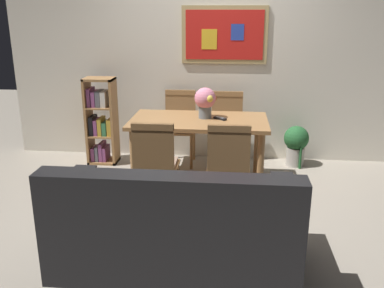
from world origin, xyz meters
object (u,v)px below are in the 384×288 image
at_px(dining_chair_near_right, 229,162).
at_px(potted_ivy, 296,144).
at_px(dining_chair_near_left, 155,160).
at_px(dining_chair_far_left, 180,121).
at_px(bookshelf, 101,122).
at_px(dining_table, 199,129).
at_px(tv_remote, 220,118).
at_px(flower_vase, 205,100).
at_px(dining_chair_far_right, 227,123).
at_px(leather_couch, 174,229).

xyz_separation_m(dining_chair_near_right, potted_ivy, (0.82, 1.44, -0.25)).
bearing_deg(potted_ivy, dining_chair_near_left, -136.01).
xyz_separation_m(dining_chair_far_left, bookshelf, (-0.98, -0.11, -0.02)).
bearing_deg(dining_table, tv_remote, 4.09).
bearing_deg(potted_ivy, tv_remote, -142.62).
height_order(dining_chair_near_left, flower_vase, flower_vase).
bearing_deg(flower_vase, dining_chair_near_left, -117.52).
relative_size(potted_ivy, flower_vase, 1.65).
bearing_deg(bookshelf, dining_chair_near_right, -39.59).
relative_size(dining_chair_far_left, flower_vase, 2.75).
bearing_deg(flower_vase, dining_chair_far_right, 69.95).
bearing_deg(leather_couch, dining_chair_far_left, 96.01).
relative_size(dining_chair_far_left, dining_chair_near_right, 1.00).
bearing_deg(dining_chair_near_left, flower_vase, 62.48).
height_order(dining_table, bookshelf, bookshelf).
bearing_deg(bookshelf, leather_couch, -61.13).
xyz_separation_m(dining_chair_near_left, bookshelf, (-0.93, 1.34, -0.02)).
distance_m(dining_chair_far_left, dining_chair_near_left, 1.45).
bearing_deg(dining_chair_far_right, leather_couch, -98.55).
distance_m(dining_chair_far_left, dining_chair_far_right, 0.59).
bearing_deg(dining_chair_far_right, potted_ivy, 2.45).
xyz_separation_m(dining_chair_near_right, flower_vase, (-0.27, 0.78, 0.40)).
height_order(dining_table, tv_remote, tv_remote).
distance_m(dining_table, dining_chair_far_left, 0.79).
height_order(dining_chair_far_right, leather_couch, dining_chair_far_right).
bearing_deg(flower_vase, bookshelf, 157.57).
bearing_deg(potted_ivy, dining_chair_far_right, -177.55).
bearing_deg(dining_chair_near_right, dining_chair_far_right, 91.67).
height_order(dining_chair_far_left, flower_vase, flower_vase).
height_order(dining_table, dining_chair_far_right, dining_chair_far_right).
xyz_separation_m(leather_couch, bookshelf, (-1.23, 2.22, 0.21)).
xyz_separation_m(dining_chair_far_left, tv_remote, (0.52, -0.71, 0.22)).
height_order(bookshelf, potted_ivy, bookshelf).
bearing_deg(leather_couch, dining_chair_far_right, 81.45).
relative_size(dining_table, dining_chair_near_right, 1.61).
relative_size(potted_ivy, tv_remote, 3.70).
bearing_deg(potted_ivy, leather_couch, -117.41).
bearing_deg(flower_vase, dining_chair_far_left, 118.69).
distance_m(dining_chair_far_left, bookshelf, 0.99).
bearing_deg(dining_chair_near_left, bookshelf, 124.77).
distance_m(dining_chair_far_right, potted_ivy, 0.90).
xyz_separation_m(leather_couch, flower_vase, (0.12, 1.67, 0.63)).
bearing_deg(dining_chair_far_right, tv_remote, -95.57).
xyz_separation_m(dining_chair_far_left, dining_chair_near_right, (0.63, -1.44, 0.00)).
distance_m(leather_couch, potted_ivy, 2.62).
height_order(dining_chair_near_left, bookshelf, bookshelf).
distance_m(dining_table, leather_couch, 1.64).
relative_size(dining_table, dining_chair_far_right, 1.61).
bearing_deg(flower_vase, leather_couch, -94.01).
relative_size(dining_chair_near_right, bookshelf, 0.84).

